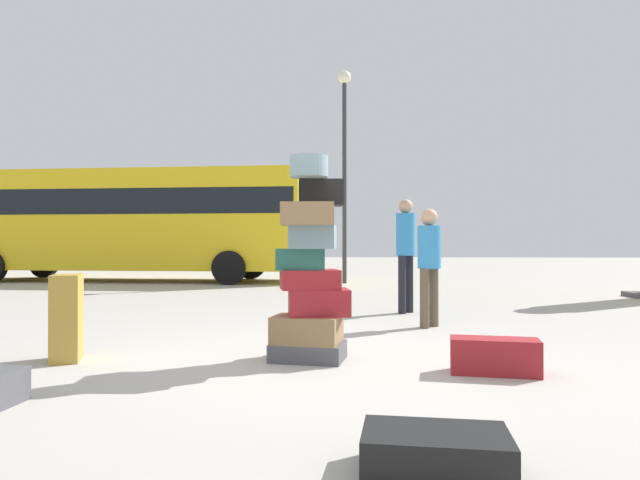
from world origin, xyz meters
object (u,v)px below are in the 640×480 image
(suitcase_tan_foreground_far, at_px, (67,318))
(parked_bus, at_px, (128,218))
(suitcase_tower, at_px, (311,275))
(suitcase_black_upright_blue, at_px, (436,453))
(person_tourist_with_camera, at_px, (406,245))
(person_bearded_onlooker, at_px, (429,257))
(suitcase_maroon_foreground_near, at_px, (495,356))
(lamp_post, at_px, (344,144))

(suitcase_tan_foreground_far, relative_size, parked_bus, 0.08)
(suitcase_tower, bearing_deg, suitcase_black_upright_blue, -72.97)
(suitcase_tan_foreground_far, distance_m, parked_bus, 11.74)
(parked_bus, bearing_deg, person_tourist_with_camera, -41.42)
(person_bearded_onlooker, bearing_deg, suitcase_maroon_foreground_near, 44.61)
(parked_bus, distance_m, lamp_post, 6.72)
(suitcase_tower, distance_m, parked_bus, 12.48)
(suitcase_tower, relative_size, suitcase_tan_foreground_far, 2.39)
(suitcase_maroon_foreground_near, xyz_separation_m, lamp_post, (-1.39, 10.59, 3.70))
(person_bearded_onlooker, relative_size, lamp_post, 0.26)
(suitcase_tower, height_order, suitcase_tan_foreground_far, suitcase_tower)
(person_tourist_with_camera, distance_m, lamp_post, 7.18)
(suitcase_black_upright_blue, relative_size, lamp_post, 0.12)
(suitcase_black_upright_blue, bearing_deg, suitcase_tower, 112.44)
(suitcase_tan_foreground_far, height_order, suitcase_black_upright_blue, suitcase_tan_foreground_far)
(suitcase_tan_foreground_far, xyz_separation_m, lamp_post, (2.44, 10.28, 3.45))
(suitcase_tower, bearing_deg, person_bearded_onlooker, 56.58)
(suitcase_tower, bearing_deg, lamp_post, 88.96)
(suitcase_tan_foreground_far, height_order, suitcase_maroon_foreground_near, suitcase_tan_foreground_far)
(suitcase_black_upright_blue, height_order, parked_bus, parked_bus)
(suitcase_maroon_foreground_near, bearing_deg, person_bearded_onlooker, 102.72)
(suitcase_maroon_foreground_near, height_order, person_tourist_with_camera, person_tourist_with_camera)
(suitcase_maroon_foreground_near, height_order, parked_bus, parked_bus)
(person_bearded_onlooker, distance_m, parked_bus, 11.56)
(person_bearded_onlooker, bearing_deg, person_tourist_with_camera, -133.17)
(suitcase_tan_foreground_far, distance_m, person_tourist_with_camera, 5.16)
(suitcase_black_upright_blue, bearing_deg, suitcase_tan_foreground_far, 147.45)
(suitcase_tower, xyz_separation_m, parked_bus, (-6.19, 10.79, 1.05))
(person_bearded_onlooker, xyz_separation_m, parked_bus, (-7.58, 8.69, 0.92))
(suitcase_tan_foreground_far, relative_size, lamp_post, 0.14)
(suitcase_black_upright_blue, bearing_deg, person_bearded_onlooker, 87.92)
(suitcase_black_upright_blue, height_order, person_tourist_with_camera, person_tourist_with_camera)
(suitcase_tan_foreground_far, relative_size, suitcase_black_upright_blue, 1.16)
(suitcase_black_upright_blue, xyz_separation_m, lamp_post, (-0.59, 12.65, 3.74))
(suitcase_tan_foreground_far, distance_m, suitcase_maroon_foreground_near, 3.84)
(suitcase_tan_foreground_far, xyz_separation_m, person_tourist_with_camera, (3.48, 3.75, 0.67))
(suitcase_tan_foreground_far, height_order, person_tourist_with_camera, person_tourist_with_camera)
(lamp_post, bearing_deg, suitcase_black_upright_blue, -87.31)
(suitcase_maroon_foreground_near, height_order, suitcase_black_upright_blue, suitcase_maroon_foreground_near)
(suitcase_maroon_foreground_near, distance_m, person_bearded_onlooker, 2.70)
(suitcase_maroon_foreground_near, bearing_deg, suitcase_tan_foreground_far, -175.91)
(suitcase_tower, distance_m, person_bearded_onlooker, 2.52)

